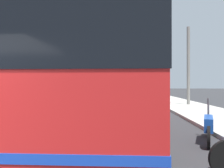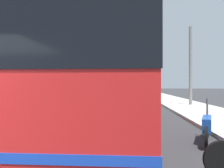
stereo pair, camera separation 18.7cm
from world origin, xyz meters
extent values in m
cube|color=#B2ADA3|center=(10.00, -7.60, 0.07)|extent=(110.00, 3.60, 0.14)
cube|color=silver|center=(10.00, 0.00, 0.00)|extent=(110.00, 0.16, 0.01)
cube|color=red|center=(7.33, -2.32, 1.96)|extent=(11.50, 2.75, 3.23)
cube|color=black|center=(7.33, -2.32, 2.44)|extent=(11.55, 2.79, 1.06)
cube|color=#193FB2|center=(7.33, -2.32, 0.60)|extent=(11.54, 2.78, 0.16)
cylinder|color=black|center=(11.02, -1.21, 0.50)|extent=(1.01, 0.32, 1.00)
cylinder|color=black|center=(10.98, -3.55, 0.50)|extent=(1.01, 0.32, 1.00)
cylinder|color=black|center=(3.69, -1.08, 0.50)|extent=(1.01, 0.32, 1.00)
cylinder|color=black|center=(3.64, -3.43, 0.50)|extent=(1.01, 0.32, 1.00)
cylinder|color=black|center=(6.27, -5.60, 0.30)|extent=(0.59, 0.26, 0.60)
cylinder|color=black|center=(4.71, -5.08, 0.30)|extent=(0.59, 0.26, 0.60)
cube|color=#1947A5|center=(5.49, -5.34, 0.55)|extent=(1.25, 0.62, 0.39)
cylinder|color=#4C4C51|center=(6.15, -5.56, 0.90)|extent=(0.06, 0.06, 0.70)
cube|color=navy|center=(41.92, 2.10, 0.60)|extent=(4.45, 2.12, 0.84)
cube|color=black|center=(41.96, 2.10, 1.28)|extent=(2.06, 1.84, 0.52)
cylinder|color=black|center=(40.53, 1.16, 0.32)|extent=(0.65, 0.25, 0.64)
cylinder|color=black|center=(40.44, 2.89, 0.32)|extent=(0.65, 0.25, 0.64)
cylinder|color=black|center=(43.40, 1.32, 0.32)|extent=(0.65, 0.25, 0.64)
cylinder|color=black|center=(43.31, 3.04, 0.32)|extent=(0.65, 0.25, 0.64)
cube|color=silver|center=(27.33, -2.33, 0.54)|extent=(4.30, 2.14, 0.72)
cube|color=black|center=(27.40, -2.33, 1.15)|extent=(2.03, 1.85, 0.50)
cylinder|color=black|center=(28.65, -1.39, 0.32)|extent=(0.65, 0.26, 0.64)
cylinder|color=black|center=(28.76, -3.10, 0.32)|extent=(0.65, 0.26, 0.64)
cylinder|color=black|center=(25.89, -1.57, 0.32)|extent=(0.65, 0.26, 0.64)
cylinder|color=black|center=(26.00, -3.28, 0.32)|extent=(0.65, 0.26, 0.64)
cube|color=red|center=(28.84, 1.78, 0.56)|extent=(4.69, 2.00, 0.75)
cube|color=black|center=(28.75, 1.78, 1.19)|extent=(2.52, 1.72, 0.51)
cylinder|color=black|center=(27.38, 0.91, 0.32)|extent=(0.65, 0.26, 0.64)
cylinder|color=black|center=(27.27, 2.45, 0.32)|extent=(0.65, 0.26, 0.64)
cylinder|color=black|center=(30.40, 1.12, 0.32)|extent=(0.65, 0.26, 0.64)
cylinder|color=black|center=(30.30, 2.65, 0.32)|extent=(0.65, 0.26, 0.64)
cube|color=gold|center=(42.89, -2.69, 0.60)|extent=(4.58, 1.93, 0.85)
cube|color=black|center=(42.82, -2.69, 1.26)|extent=(2.34, 1.76, 0.46)
cylinder|color=black|center=(44.40, -1.84, 0.32)|extent=(0.64, 0.23, 0.64)
cylinder|color=black|center=(44.38, -3.57, 0.32)|extent=(0.64, 0.23, 0.64)
cylinder|color=black|center=(41.39, -1.82, 0.32)|extent=(0.64, 0.23, 0.64)
cylinder|color=black|center=(41.37, -3.54, 0.32)|extent=(0.64, 0.23, 0.64)
cylinder|color=slate|center=(17.78, -7.94, 3.12)|extent=(0.25, 0.25, 6.24)
camera|label=1|loc=(-1.95, -2.83, 1.69)|focal=39.89mm
camera|label=2|loc=(-1.94, -3.02, 1.69)|focal=39.89mm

